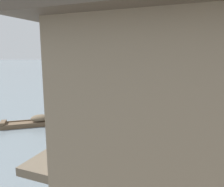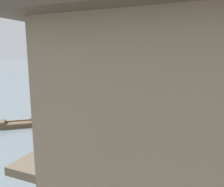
% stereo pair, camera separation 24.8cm
% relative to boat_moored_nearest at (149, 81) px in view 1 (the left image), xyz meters
% --- Properties ---
extents(boat_moored_nearest, '(1.71, 4.02, 0.81)m').
position_rel_boat_moored_nearest_xyz_m(boat_moored_nearest, '(0.00, 0.00, 0.00)').
color(boat_moored_nearest, brown).
rests_on(boat_moored_nearest, ground).
extents(boat_moored_second, '(3.31, 5.57, 0.47)m').
position_rel_boat_moored_nearest_xyz_m(boat_moored_second, '(-6.01, -11.56, -0.15)').
color(boat_moored_second, '#33281E').
rests_on(boat_moored_second, ground).
extents(boat_moored_third, '(1.33, 5.50, 0.80)m').
position_rel_boat_moored_nearest_xyz_m(boat_moored_third, '(4.01, 4.19, -0.03)').
color(boat_moored_third, brown).
rests_on(boat_moored_third, ground).
extents(boat_moored_far, '(4.83, 3.50, 0.63)m').
position_rel_boat_moored_nearest_xyz_m(boat_moored_far, '(-3.01, -5.19, -0.10)').
color(boat_moored_far, '#33281E').
rests_on(boat_moored_far, ground).
extents(boat_midriver_drifting, '(1.61, 5.20, 0.44)m').
position_rel_boat_moored_nearest_xyz_m(boat_midriver_drifting, '(3.71, 13.11, -0.16)').
color(boat_midriver_drifting, '#423328').
rests_on(boat_midriver_drifting, ground).
extents(boat_midriver_upstream, '(1.11, 3.86, 0.56)m').
position_rel_boat_moored_nearest_xyz_m(boat_midriver_upstream, '(4.22, -33.21, -0.11)').
color(boat_midriver_upstream, brown).
rests_on(boat_midriver_upstream, ground).
extents(boat_upstream_distant, '(5.06, 4.30, 0.81)m').
position_rel_boat_moored_nearest_xyz_m(boat_upstream_distant, '(-2.20, -29.30, -0.03)').
color(boat_upstream_distant, brown).
rests_on(boat_upstream_distant, ground).
extents(house_waterfront_nearest, '(6.37, 5.51, 6.14)m').
position_rel_boat_moored_nearest_xyz_m(house_waterfront_nearest, '(9.44, -37.39, 3.46)').
color(house_waterfront_nearest, '#7F705B').
rests_on(house_waterfront_nearest, riverbank_right).
extents(house_waterfront_second, '(5.84, 5.40, 8.74)m').
position_rel_boat_moored_nearest_xyz_m(house_waterfront_second, '(9.17, -31.49, 4.77)').
color(house_waterfront_second, '#75604C').
rests_on(house_waterfront_second, riverbank_right).
extents(house_waterfront_tall, '(6.78, 5.44, 8.74)m').
position_rel_boat_moored_nearest_xyz_m(house_waterfront_tall, '(9.64, -25.74, 4.76)').
color(house_waterfront_tall, '#7F705B').
rests_on(house_waterfront_tall, riverbank_right).
extents(house_waterfront_narrow, '(6.52, 7.46, 6.14)m').
position_rel_boat_moored_nearest_xyz_m(house_waterfront_narrow, '(9.52, -19.38, 3.44)').
color(house_waterfront_narrow, gray).
rests_on(house_waterfront_narrow, riverbank_right).
extents(house_waterfront_far, '(6.77, 8.20, 6.14)m').
position_rel_boat_moored_nearest_xyz_m(house_waterfront_far, '(9.64, -11.27, 3.44)').
color(house_waterfront_far, brown).
rests_on(house_waterfront_far, riverbank_right).
extents(mooring_post_dock_mid, '(0.20, 0.20, 0.75)m').
position_rel_boat_moored_nearest_xyz_m(mooring_post_dock_mid, '(5.99, -30.33, 0.82)').
color(mooring_post_dock_mid, '#473828').
rests_on(mooring_post_dock_mid, riverbank_right).
extents(mooring_post_dock_far, '(0.20, 0.20, 0.97)m').
position_rel_boat_moored_nearest_xyz_m(mooring_post_dock_far, '(5.99, -19.78, 0.93)').
color(mooring_post_dock_far, '#473828').
rests_on(mooring_post_dock_far, riverbank_right).
extents(hill_far_west, '(59.31, 59.31, 21.36)m').
position_rel_boat_moored_nearest_xyz_m(hill_far_west, '(5.79, 92.67, 10.38)').
color(hill_far_west, '#5B6B5B').
rests_on(hill_far_west, ground).
extents(hill_far_centre, '(44.50, 44.50, 22.36)m').
position_rel_boat_moored_nearest_xyz_m(hill_far_centre, '(15.52, 56.56, 10.88)').
color(hill_far_centre, '#4C5B56').
rests_on(hill_far_centre, ground).
extents(hill_far_east, '(50.24, 50.24, 15.57)m').
position_rel_boat_moored_nearest_xyz_m(hill_far_east, '(-23.64, 75.58, 7.48)').
color(hill_far_east, slate).
rests_on(hill_far_east, ground).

